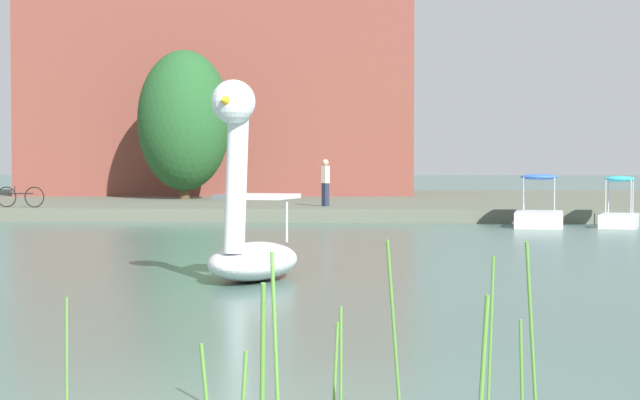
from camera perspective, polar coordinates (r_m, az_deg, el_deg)
The scene contains 10 objects.
shore_bank_far at distance 48.94m, azimuth 2.06°, elevation -0.10°, with size 120.62×27.79×0.48m, color #5B6051.
swan_boat at distance 17.41m, azimuth -4.03°, elevation -1.62°, with size 1.92×2.88×3.42m.
pedal_boat_blue at distance 33.52m, azimuth 12.30°, elevation -0.70°, with size 1.89×2.57×1.73m.
pedal_boat_cyan at distance 34.07m, azimuth 16.59°, elevation -0.68°, with size 1.74×2.39×1.67m.
tree_willow_near_path at distance 46.22m, azimuth -7.71°, elevation 4.47°, with size 5.57×5.89×6.76m.
person_on_path at distance 37.53m, azimuth 0.31°, elevation 1.07°, with size 0.32×0.32×1.75m.
bicycle_parked at distance 38.10m, azimuth -16.61°, elevation 0.18°, with size 1.82×0.20×0.77m.
parked_van at distance 51.98m, azimuth -7.43°, elevation 1.41°, with size 4.94×2.35×1.90m.
apartment_block at distance 54.32m, azimuth -5.62°, elevation 6.33°, with size 19.76×9.01×11.33m, color brown.
reed_clump_foreground at distance 6.63m, azimuth 2.87°, elevation -10.30°, with size 3.71×1.49×1.58m.
Camera 1 is at (1.02, -7.30, 2.00)m, focal length 56.49 mm.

